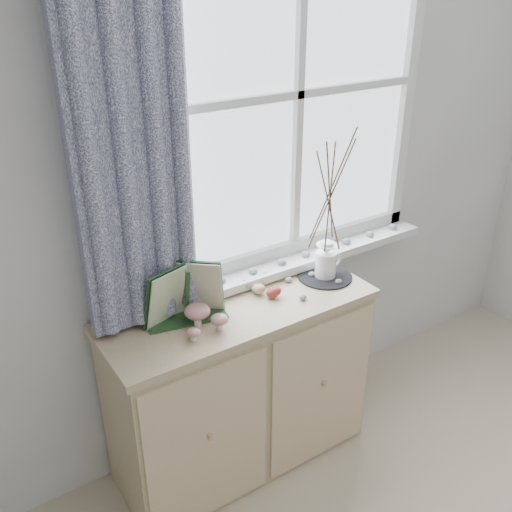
# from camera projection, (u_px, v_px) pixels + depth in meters

# --- Properties ---
(sideboard) EXTENTS (1.20, 0.45, 0.85)m
(sideboard) POSITION_uv_depth(u_px,v_px,m) (241.00, 387.00, 2.60)
(sideboard) COLOR tan
(sideboard) RESTS_ON ground
(botanical_book) EXTENTS (0.40, 0.21, 0.26)m
(botanical_book) POSITION_uv_depth(u_px,v_px,m) (189.00, 296.00, 2.24)
(botanical_book) COLOR #1D3E20
(botanical_book) RESTS_ON sideboard
(toadstool_cluster) EXTENTS (0.18, 0.16, 0.10)m
(toadstool_cluster) POSITION_uv_depth(u_px,v_px,m) (202.00, 316.00, 2.25)
(toadstool_cluster) COLOR white
(toadstool_cluster) RESTS_ON sideboard
(wooden_eggs) EXTENTS (0.14, 0.17, 0.07)m
(wooden_eggs) POSITION_uv_depth(u_px,v_px,m) (258.00, 288.00, 2.50)
(wooden_eggs) COLOR tan
(wooden_eggs) RESTS_ON sideboard
(songbird_figurine) EXTENTS (0.12, 0.09, 0.06)m
(songbird_figurine) POSITION_uv_depth(u_px,v_px,m) (260.00, 280.00, 2.57)
(songbird_figurine) COLOR beige
(songbird_figurine) RESTS_ON sideboard
(crocheted_doily) EXTENTS (0.25, 0.25, 0.01)m
(crocheted_doily) POSITION_uv_depth(u_px,v_px,m) (325.00, 276.00, 2.64)
(crocheted_doily) COLOR black
(crocheted_doily) RESTS_ON sideboard
(twig_pitcher) EXTENTS (0.28, 0.28, 0.73)m
(twig_pitcher) POSITION_uv_depth(u_px,v_px,m) (330.00, 192.00, 2.46)
(twig_pitcher) COLOR white
(twig_pitcher) RESTS_ON crocheted_doily
(sideboard_pebbles) EXTENTS (0.33, 0.23, 0.02)m
(sideboard_pebbles) POSITION_uv_depth(u_px,v_px,m) (301.00, 283.00, 2.57)
(sideboard_pebbles) COLOR gray
(sideboard_pebbles) RESTS_ON sideboard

